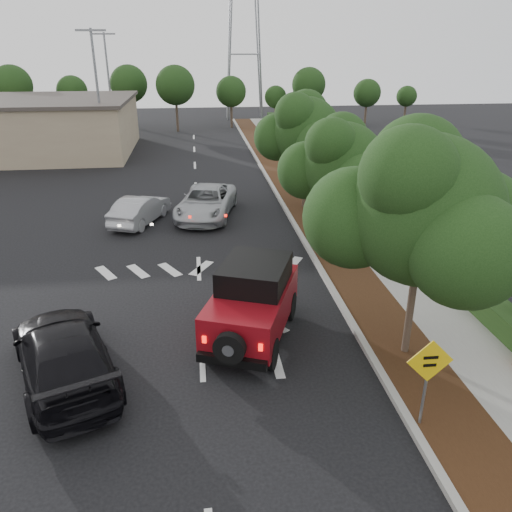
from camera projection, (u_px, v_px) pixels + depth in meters
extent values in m
plane|color=black|center=(202.00, 357.00, 13.73)|extent=(120.00, 120.00, 0.00)
cube|color=#9E9B93|center=(288.00, 214.00, 25.18)|extent=(0.20, 70.00, 0.15)
cube|color=black|center=(308.00, 213.00, 25.30)|extent=(1.80, 70.00, 0.12)
cube|color=gray|center=(344.00, 212.00, 25.51)|extent=(2.00, 70.00, 0.12)
cube|color=black|center=(371.00, 205.00, 25.53)|extent=(0.80, 70.00, 0.80)
cylinder|color=black|center=(237.00, 299.00, 15.96)|extent=(0.59, 0.92, 0.87)
cylinder|color=black|center=(289.00, 305.00, 15.58)|extent=(0.59, 0.92, 0.87)
cylinder|color=black|center=(210.00, 345.00, 13.53)|extent=(0.59, 0.92, 0.87)
cylinder|color=black|center=(270.00, 354.00, 13.15)|extent=(0.59, 0.92, 0.87)
cube|color=maroon|center=(252.00, 306.00, 14.32)|extent=(3.26, 4.43, 1.08)
cube|color=black|center=(255.00, 273.00, 14.27)|extent=(2.46, 2.70, 0.69)
cube|color=maroon|center=(264.00, 286.00, 15.71)|extent=(2.00, 1.66, 0.89)
cube|color=black|center=(232.00, 361.00, 12.65)|extent=(1.80, 0.85, 0.24)
cylinder|color=black|center=(229.00, 348.00, 12.32)|extent=(0.85, 0.52, 0.82)
cube|color=#FF190C|center=(204.00, 340.00, 12.68)|extent=(0.12, 0.08, 0.19)
cube|color=#FF190C|center=(261.00, 348.00, 12.35)|extent=(0.12, 0.08, 0.19)
imported|color=#AAADB2|center=(206.00, 202.00, 24.79)|extent=(3.58, 5.73, 1.48)
imported|color=black|center=(63.00, 353.00, 12.58)|extent=(3.93, 5.70, 1.53)
imported|color=#98999F|center=(140.00, 209.00, 23.90)|extent=(2.82, 4.28, 1.33)
imported|color=#AEB0B6|center=(93.00, 149.00, 37.02)|extent=(5.06, 3.08, 1.61)
cylinder|color=slate|center=(425.00, 386.00, 10.82)|extent=(0.07, 0.07, 2.00)
cube|color=yellow|center=(430.00, 361.00, 10.53)|extent=(1.03, 0.05, 1.03)
cube|color=black|center=(431.00, 358.00, 10.47)|extent=(0.32, 0.02, 0.07)
cube|color=black|center=(430.00, 365.00, 10.55)|extent=(0.29, 0.02, 0.07)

